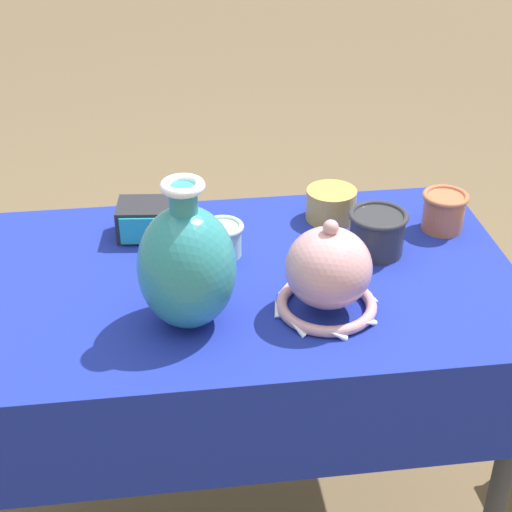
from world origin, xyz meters
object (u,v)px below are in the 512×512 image
at_px(mosaic_tile_box, 155,220).
at_px(cup_wide_celadon, 222,238).
at_px(pot_squat_ochre, 331,204).
at_px(cup_wide_terracotta, 444,210).
at_px(cup_wide_charcoal, 377,232).
at_px(vase_tall_bulbous, 187,266).
at_px(vase_dome_bell, 328,274).

distance_m(mosaic_tile_box, cup_wide_celadon, 0.18).
height_order(pot_squat_ochre, cup_wide_terracotta, cup_wide_terracotta).
bearing_deg(cup_wide_charcoal, vase_tall_bulbous, -154.16).
xyz_separation_m(cup_wide_celadon, cup_wide_terracotta, (0.51, 0.05, 0.01)).
xyz_separation_m(cup_wide_terracotta, cup_wide_charcoal, (-0.18, -0.08, 0.00)).
height_order(vase_tall_bulbous, cup_wide_terracotta, vase_tall_bulbous).
distance_m(vase_dome_bell, pot_squat_ochre, 0.37).
bearing_deg(vase_dome_bell, cup_wide_charcoal, 52.67).
distance_m(mosaic_tile_box, pot_squat_ochre, 0.41).
bearing_deg(cup_wide_terracotta, vase_tall_bulbous, -154.58).
xyz_separation_m(mosaic_tile_box, cup_wide_terracotta, (0.65, -0.06, 0.01)).
height_order(vase_dome_bell, mosaic_tile_box, vase_dome_bell).
bearing_deg(vase_dome_bell, cup_wide_terracotta, 40.29).
height_order(vase_dome_bell, cup_wide_charcoal, vase_dome_bell).
bearing_deg(cup_wide_terracotta, pot_squat_ochre, 161.35).
xyz_separation_m(vase_tall_bulbous, cup_wide_celadon, (0.08, 0.23, -0.08)).
distance_m(vase_tall_bulbous, cup_wide_charcoal, 0.47).
distance_m(vase_tall_bulbous, mosaic_tile_box, 0.35).
relative_size(vase_tall_bulbous, pot_squat_ochre, 2.55).
xyz_separation_m(vase_dome_bell, cup_wide_charcoal, (0.15, 0.20, -0.03)).
height_order(vase_tall_bulbous, vase_dome_bell, vase_tall_bulbous).
bearing_deg(cup_wide_celadon, cup_wide_terracotta, 5.40).
distance_m(vase_dome_bell, cup_wide_terracotta, 0.43).
xyz_separation_m(vase_tall_bulbous, pot_squat_ochre, (0.35, 0.36, -0.09)).
bearing_deg(mosaic_tile_box, cup_wide_charcoal, -10.28).
bearing_deg(vase_dome_bell, mosaic_tile_box, 133.95).
relative_size(vase_dome_bell, pot_squat_ochre, 1.79).
height_order(mosaic_tile_box, cup_wide_terracotta, cup_wide_terracotta).
bearing_deg(pot_squat_ochre, mosaic_tile_box, -176.52).
bearing_deg(cup_wide_charcoal, mosaic_tile_box, 163.80).
bearing_deg(vase_tall_bulbous, cup_wide_charcoal, 25.84).
bearing_deg(cup_wide_celadon, cup_wide_charcoal, -5.56).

